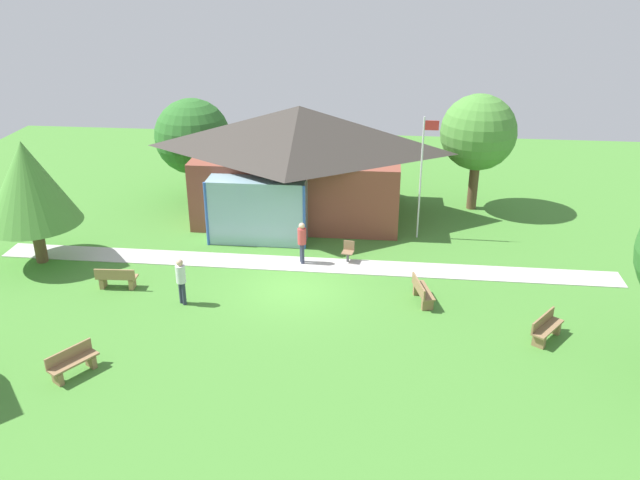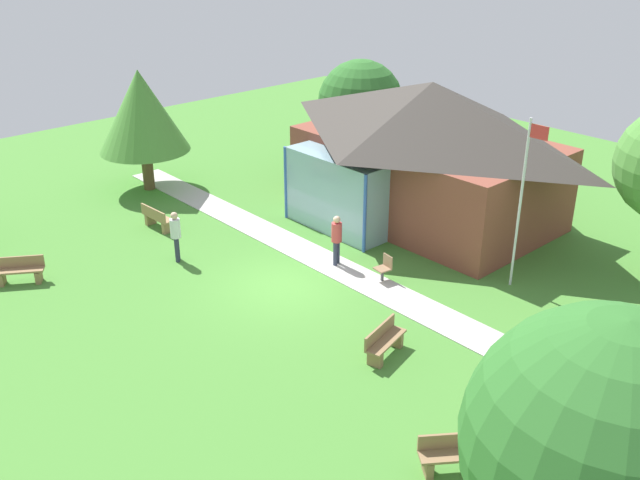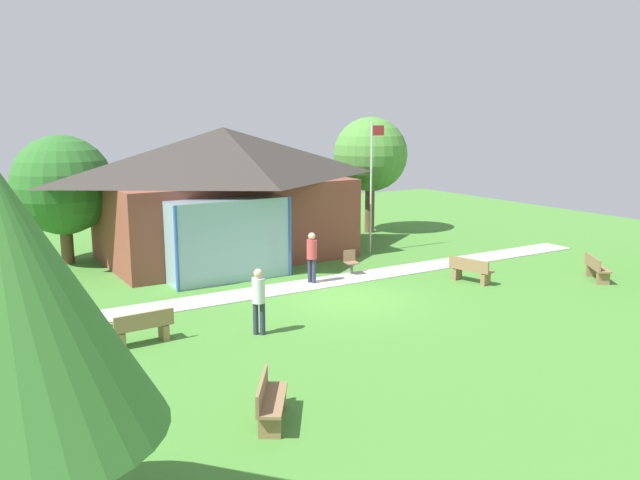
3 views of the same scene
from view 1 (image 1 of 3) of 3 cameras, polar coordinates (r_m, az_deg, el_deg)
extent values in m
plane|color=#478433|center=(24.73, -2.14, -4.13)|extent=(44.00, 44.00, 0.00)
cube|color=brown|center=(31.02, -1.71, 5.01)|extent=(9.13, 5.63, 3.10)
pyramid|color=#38332D|center=(30.29, -1.77, 9.59)|extent=(10.13, 6.63, 2.01)
cube|color=#8CB2BF|center=(28.13, -5.37, 2.52)|extent=(4.11, 1.20, 2.79)
cylinder|color=#3359B2|center=(28.05, -9.73, 2.21)|extent=(0.12, 0.12, 2.79)
cylinder|color=#3359B2|center=(27.27, -1.37, 1.91)|extent=(0.12, 0.12, 2.79)
cube|color=#BCB7B2|center=(26.46, -1.56, -2.09)|extent=(24.64, 1.51, 0.03)
cylinder|color=silver|center=(28.26, 8.63, 5.18)|extent=(0.08, 0.08, 5.32)
cube|color=red|center=(27.63, 9.56, 9.68)|extent=(0.60, 0.02, 0.40)
cube|color=olive|center=(22.63, 18.97, -7.13)|extent=(1.25, 1.47, 0.06)
cube|color=olive|center=(23.21, 19.46, -7.12)|extent=(0.42, 0.37, 0.39)
cube|color=olive|center=(22.32, 18.28, -8.26)|extent=(0.42, 0.37, 0.39)
cube|color=olive|center=(22.59, 18.60, -6.52)|extent=(0.94, 1.24, 0.36)
cube|color=olive|center=(23.85, 8.87, -4.32)|extent=(0.79, 1.56, 0.06)
cube|color=olive|center=(24.44, 8.48, -4.24)|extent=(0.43, 0.25, 0.39)
cube|color=olive|center=(23.52, 9.21, -5.50)|extent=(0.43, 0.25, 0.39)
cube|color=olive|center=(23.71, 8.47, -3.91)|extent=(0.42, 1.47, 0.36)
cube|color=#9E7A51|center=(25.65, -17.05, -3.03)|extent=(1.52, 0.51, 0.06)
cube|color=#9E7A51|center=(25.96, -18.12, -3.48)|extent=(0.18, 0.41, 0.39)
cube|color=#9E7A51|center=(25.59, -15.82, -3.59)|extent=(0.18, 0.41, 0.39)
cube|color=#9E7A51|center=(25.40, -17.24, -2.80)|extent=(1.50, 0.13, 0.36)
cube|color=olive|center=(21.11, -20.42, -9.79)|extent=(1.19, 1.50, 0.06)
cube|color=olive|center=(21.46, -19.08, -9.79)|extent=(0.42, 0.35, 0.39)
cube|color=olive|center=(21.04, -21.60, -10.95)|extent=(0.42, 0.35, 0.39)
cube|color=olive|center=(21.14, -20.78, -9.12)|extent=(0.87, 1.29, 0.36)
cube|color=#8C6B4C|center=(26.49, 2.40, -1.06)|extent=(0.51, 0.51, 0.04)
cube|color=#8C6B4C|center=(26.57, 2.51, -0.45)|extent=(0.44, 0.11, 0.40)
cylinder|color=#4C4C51|center=(26.59, 2.39, -1.50)|extent=(0.10, 0.10, 0.42)
cylinder|color=#4C4C51|center=(26.67, 2.39, -1.89)|extent=(0.36, 0.36, 0.02)
cylinder|color=#2D3347|center=(26.49, -1.59, -1.08)|extent=(0.14, 0.14, 0.85)
cylinder|color=#2D3347|center=(26.33, -1.50, -1.24)|extent=(0.14, 0.14, 0.85)
cylinder|color=#BF3F3F|center=(26.10, -1.57, 0.33)|extent=(0.34, 0.34, 0.65)
sphere|color=#D8AD8C|center=(25.92, -1.58, 1.23)|extent=(0.24, 0.24, 0.24)
cylinder|color=#2D3347|center=(23.91, -11.61, -4.55)|extent=(0.14, 0.14, 0.85)
cylinder|color=#2D3347|center=(24.04, -11.86, -4.40)|extent=(0.14, 0.14, 0.85)
cylinder|color=silver|center=(23.63, -11.88, -2.88)|extent=(0.34, 0.34, 0.65)
sphere|color=#D8AD8C|center=(23.44, -11.98, -1.91)|extent=(0.24, 0.24, 0.24)
cylinder|color=brown|center=(34.37, -10.61, 5.21)|extent=(0.47, 0.47, 1.60)
sphere|color=#2D6B28|center=(33.74, -10.89, 8.74)|extent=(3.72, 3.72, 3.72)
cylinder|color=brown|center=(32.55, 13.02, 4.69)|extent=(0.46, 0.46, 2.43)
sphere|color=#4C8C38|center=(31.82, 13.45, 8.99)|extent=(3.51, 3.51, 3.51)
cylinder|color=brown|center=(28.65, -22.97, -0.17)|extent=(0.46, 0.46, 1.68)
cone|color=#4C8C38|center=(27.81, -23.79, 4.51)|extent=(3.66, 3.66, 3.30)
camera|label=2|loc=(15.09, 59.03, 8.44)|focal=39.90mm
camera|label=3|loc=(16.23, -55.86, -9.53)|focal=36.05mm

